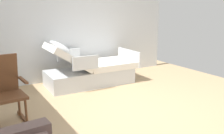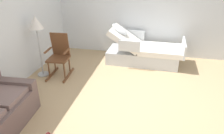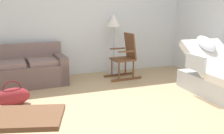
# 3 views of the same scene
# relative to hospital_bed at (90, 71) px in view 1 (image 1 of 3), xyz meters

# --- Properties ---
(ground_plane) EXTENTS (6.41, 6.41, 0.00)m
(ground_plane) POSITION_rel_hospital_bed_xyz_m (-1.90, 0.10, -0.31)
(ground_plane) COLOR tan
(side_wall) EXTENTS (0.10, 5.32, 2.70)m
(side_wall) POSITION_rel_hospital_bed_xyz_m (0.71, 0.10, 1.04)
(side_wall) COLOR silver
(side_wall) RESTS_ON ground
(hospital_bed) EXTENTS (1.06, 2.08, 1.10)m
(hospital_bed) POSITION_rel_hospital_bed_xyz_m (0.00, 0.00, 0.00)
(hospital_bed) COLOR silver
(hospital_bed) RESTS_ON ground
(rocking_chair) EXTENTS (0.80, 0.53, 1.05)m
(rocking_chair) POSITION_rel_hospital_bed_xyz_m (-1.19, 1.94, 0.19)
(rocking_chair) COLOR brown
(rocking_chair) RESTS_ON ground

